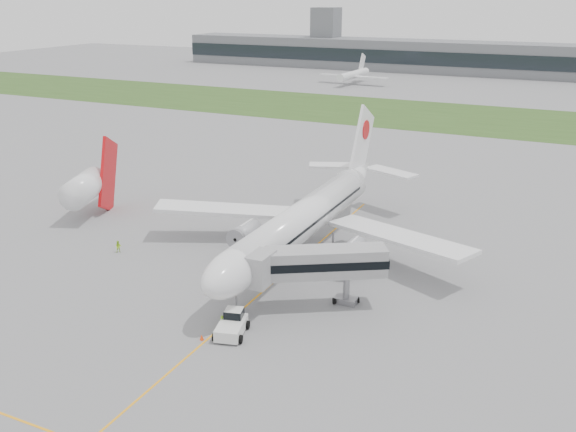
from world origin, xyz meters
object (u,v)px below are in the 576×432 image
at_px(airliner, 307,216).
at_px(neighbor_aircraft, 88,186).
at_px(ground_crew_near, 222,323).
at_px(pushback_tug, 232,324).
at_px(jet_bridge, 311,264).

bearing_deg(airliner, neighbor_aircraft, -179.20).
bearing_deg(ground_crew_near, airliner, -84.13).
relative_size(airliner, pushback_tug, 10.28).
xyz_separation_m(jet_bridge, neighbor_aircraft, (-45.88, 14.15, -0.35)).
distance_m(pushback_tug, ground_crew_near, 1.26).
distance_m(airliner, neighbor_aircraft, 38.78).
distance_m(airliner, jet_bridge, 16.32).
bearing_deg(neighbor_aircraft, ground_crew_near, -51.23).
height_order(airliner, ground_crew_near, airliner).
height_order(jet_bridge, ground_crew_near, jet_bridge).
relative_size(pushback_tug, jet_bridge, 0.35).
relative_size(airliner, ground_crew_near, 29.27).
relative_size(airliner, neighbor_aircraft, 3.29).
distance_m(jet_bridge, ground_crew_near, 12.21).
height_order(pushback_tug, ground_crew_near, pushback_tug).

